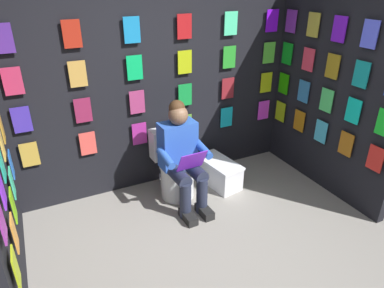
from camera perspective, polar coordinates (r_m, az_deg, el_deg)
The scene contains 6 objects.
ground_plane at distance 3.24m, azimuth 8.46°, elevation -21.03°, with size 30.00×30.00×0.00m, color gray.
display_wall_back at distance 4.05m, azimuth -5.48°, elevation 9.00°, with size 3.45×0.14×2.34m.
display_wall_left at distance 4.24m, azimuth 22.23°, elevation 7.96°, with size 0.14×1.83×2.34m.
toilet at distance 4.04m, azimuth -3.00°, elevation -4.04°, with size 0.41×0.56×0.77m.
person_reading at distance 3.73m, azimuth -1.61°, elevation -1.96°, with size 0.54×0.69×1.19m.
comic_longbox_near at distance 4.30m, azimuth 4.42°, elevation -4.66°, with size 0.39×0.65×0.32m.
Camera 1 is at (1.35, 1.75, 2.36)m, focal length 32.43 mm.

